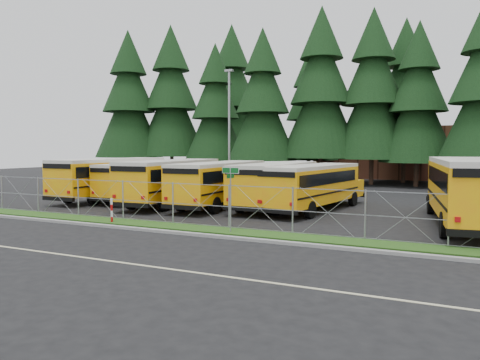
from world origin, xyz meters
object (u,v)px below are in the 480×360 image
bus_6 (315,188)px  bus_east (467,193)px  bus_5 (278,185)px  street_sign (231,186)px  bus_2 (148,181)px  bus_3 (174,182)px  striped_bollard (112,211)px  light_standard (229,125)px  bus_4 (222,184)px  bus_1 (114,179)px

bus_6 → bus_east: bearing=-7.5°
bus_5 → street_sign: bearing=-81.5°
bus_2 → bus_3: 3.30m
bus_3 → bus_east: 16.90m
bus_5 → bus_6: size_ratio=1.02×
bus_5 → striped_bollard: bearing=-119.9°
bus_3 → light_standard: (-1.22, 10.17, 4.08)m
bus_5 → striped_bollard: size_ratio=8.62×
street_sign → bus_2: bearing=141.1°
bus_4 → bus_3: bearing=-175.5°
bus_2 → bus_east: (19.90, -2.47, 0.28)m
bus_1 → bus_5: bearing=4.1°
light_standard → bus_1: bearing=-113.3°
bus_1 → striped_bollard: (6.80, -8.11, -0.84)m
bus_6 → bus_5: bearing=-178.4°
bus_4 → bus_5: bearing=14.4°
bus_1 → bus_4: 8.67m
bus_4 → bus_6: 5.77m
bus_1 → bus_6: bearing=2.4°
bus_1 → bus_east: size_ratio=0.92×
bus_2 → light_standard: (1.82, 8.87, 4.21)m
bus_5 → bus_east: size_ratio=0.87×
bus_1 → bus_4: bus_1 is taller
street_sign → bus_6: bearing=81.9°
bus_east → bus_6: bearing=157.1°
bus_6 → bus_east: 8.12m
bus_2 → bus_4: size_ratio=0.94×
bus_1 → bus_2: 2.45m
bus_3 → street_sign: size_ratio=3.85×
bus_1 → bus_east: bus_east is taller
bus_4 → street_sign: street_sign is taller
bus_east → light_standard: light_standard is taller
bus_2 → bus_6: size_ratio=0.97×
bus_2 → bus_3: size_ratio=0.91×
bus_4 → bus_5: (3.32, 0.92, -0.02)m
bus_3 → bus_east: bus_east is taller
bus_east → light_standard: (-18.08, 11.34, 3.93)m
bus_5 → striped_bollard: (-5.18, -8.81, -0.76)m
street_sign → light_standard: 20.12m
bus_1 → bus_3: (5.36, -0.55, -0.02)m
bus_1 → street_sign: 15.45m
bus_2 → bus_4: 6.41m
bus_4 → bus_1: bearing=177.4°
bus_3 → bus_6: (9.03, 0.98, -0.09)m
bus_4 → street_sign: size_ratio=3.73×
bus_5 → bus_6: bearing=-5.7°
striped_bollard → bus_3: bearing=100.8°
bus_3 → bus_6: size_ratio=1.07×
bus_east → bus_2: bearing=165.4°
bus_2 → bus_5: (9.66, -0.05, 0.06)m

